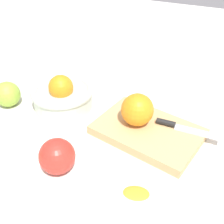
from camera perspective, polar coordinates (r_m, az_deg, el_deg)
ground_plane at (r=0.69m, az=-5.35°, el=-4.62°), size 2.40×2.40×0.00m
bowl at (r=0.77m, az=-9.89°, el=3.31°), size 0.17×0.17×0.10m
cutting_board at (r=0.68m, az=7.18°, el=-3.90°), size 0.27×0.21×0.02m
orange_on_board at (r=0.67m, az=5.12°, el=0.46°), size 0.08×0.08×0.08m
knife at (r=0.69m, az=13.43°, el=-2.91°), size 0.16×0.02×0.01m
apple_front_center at (r=0.59m, az=-11.26°, el=-8.62°), size 0.08×0.08×0.08m
apple_back_left at (r=0.82m, az=-20.27°, el=3.38°), size 0.07×0.07×0.07m
citrus_peel at (r=0.57m, az=4.90°, el=-15.72°), size 0.06×0.05×0.01m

